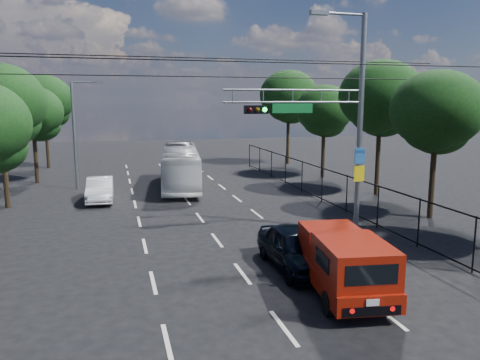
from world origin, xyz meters
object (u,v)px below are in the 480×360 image
object	(u,v)px
signal_mast	(335,114)
navy_hatchback	(295,248)
red_pickup	(342,261)
white_bus	(180,167)
white_van	(100,189)

from	to	relation	value
signal_mast	navy_hatchback	bearing A→B (deg)	-130.25
red_pickup	white_bus	distance (m)	19.08
navy_hatchback	white_van	bearing A→B (deg)	116.53
white_bus	signal_mast	bearing A→B (deg)	-61.07
navy_hatchback	white_van	xyz separation A→B (m)	(-6.85, 13.44, -0.04)
red_pickup	white_van	xyz separation A→B (m)	(-7.41, 15.78, -0.33)
red_pickup	white_van	bearing A→B (deg)	115.15
red_pickup	white_van	distance (m)	17.44
navy_hatchback	white_bus	distance (m)	16.71
signal_mast	white_van	size ratio (longest dim) A/B	2.28
red_pickup	white_bus	xyz separation A→B (m)	(-2.23, 18.95, 0.38)
signal_mast	white_bus	size ratio (longest dim) A/B	0.95
white_van	signal_mast	bearing A→B (deg)	-41.97
red_pickup	white_bus	world-z (taller)	white_bus
red_pickup	navy_hatchback	size ratio (longest dim) A/B	1.24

